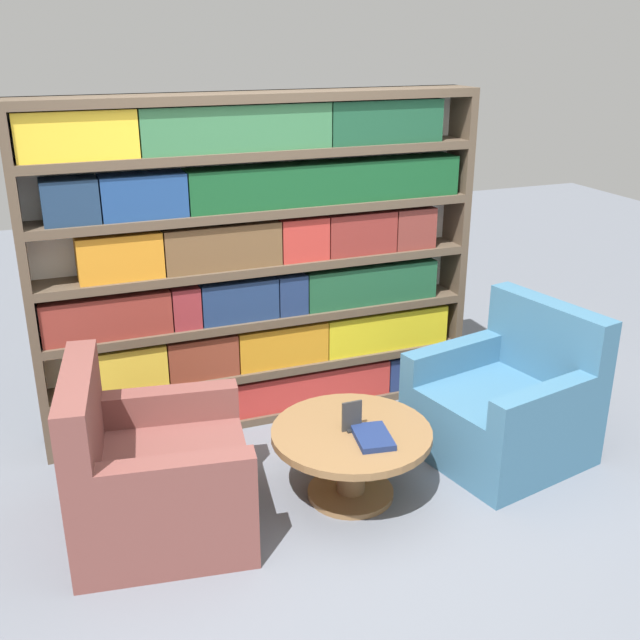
{
  "coord_description": "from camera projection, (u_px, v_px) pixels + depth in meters",
  "views": [
    {
      "loc": [
        -1.23,
        -2.81,
        2.28
      ],
      "look_at": [
        0.14,
        0.7,
        0.83
      ],
      "focal_mm": 42.0,
      "sensor_mm": 36.0,
      "label": 1
    }
  ],
  "objects": [
    {
      "name": "stray_book",
      "position": [
        373.0,
        437.0,
        3.71
      ],
      "size": [
        0.21,
        0.28,
        0.03
      ],
      "color": "navy",
      "rests_on": "coffee_table"
    },
    {
      "name": "armchair_left",
      "position": [
        153.0,
        477.0,
        3.58
      ],
      "size": [
        0.93,
        0.93,
        0.86
      ],
      "rotation": [
        0.0,
        0.0,
        1.42
      ],
      "color": "brown",
      "rests_on": "ground_plane"
    },
    {
      "name": "ground_plane",
      "position": [
        344.0,
        528.0,
        3.68
      ],
      "size": [
        14.0,
        14.0,
        0.0
      ],
      "primitive_type": "plane",
      "color": "slate"
    },
    {
      "name": "bookshelf",
      "position": [
        260.0,
        265.0,
        4.46
      ],
      "size": [
        2.67,
        0.3,
        1.98
      ],
      "color": "silver",
      "rests_on": "ground_plane"
    },
    {
      "name": "armchair_right",
      "position": [
        506.0,
        406.0,
        4.26
      ],
      "size": [
        0.97,
        0.96,
        0.86
      ],
      "rotation": [
        0.0,
        0.0,
        -1.37
      ],
      "color": "#386684",
      "rests_on": "ground_plane"
    },
    {
      "name": "coffee_table",
      "position": [
        351.0,
        449.0,
        3.85
      ],
      "size": [
        0.83,
        0.83,
        0.39
      ],
      "color": "brown",
      "rests_on": "ground_plane"
    },
    {
      "name": "table_sign",
      "position": [
        352.0,
        418.0,
        3.79
      ],
      "size": [
        0.11,
        0.06,
        0.16
      ],
      "color": "black",
      "rests_on": "coffee_table"
    }
  ]
}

